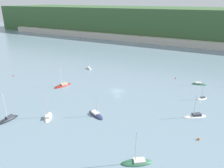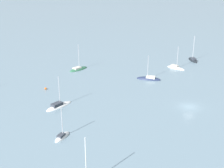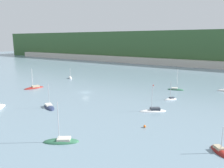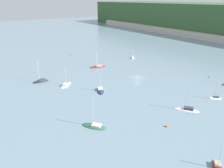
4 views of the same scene
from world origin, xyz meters
name	(u,v)px [view 3 (image 3 of 4)]	position (x,y,z in m)	size (l,w,h in m)	color
ground_plane	(86,92)	(0.00, 0.00, 0.00)	(600.00, 600.00, 0.00)	slate
hillside_ridge	(188,47)	(0.00, 147.63, 13.62)	(425.50, 79.38, 27.25)	#385B33
shore_town_strip	(172,62)	(0.00, 104.44, 2.57)	(361.67, 6.00, 5.13)	beige
sailboat_0	(220,152)	(50.32, -22.01, 0.08)	(4.57, 4.89, 5.84)	maroon
sailboat_3	(49,107)	(3.23, -20.92, 0.08)	(7.68, 5.56, 8.10)	#232D4C
sailboat_4	(176,90)	(28.10, 23.42, 0.10)	(6.77, 3.45, 9.23)	#2D6647
sailboat_6	(70,78)	(-26.65, 19.25, 0.08)	(4.78, 4.27, 6.42)	white
sailboat_7	(34,88)	(-22.85, -6.36, 0.10)	(4.99, 8.75, 9.08)	maroon
sailboat_8	(171,99)	(31.22, 7.93, 0.10)	(4.00, 4.53, 7.00)	white
sailboat_9	(153,111)	(31.04, -6.99, 0.13)	(7.43, 6.43, 8.25)	white
sailboat_10	(61,142)	(23.03, -34.98, 0.08)	(7.37, 6.21, 9.06)	#2D6647
mooring_buoy_1	(145,126)	(33.97, -19.07, 0.31)	(0.62, 0.62, 0.62)	orange
mooring_buoy_2	(153,85)	(17.30, 25.87, 0.26)	(0.52, 0.52, 0.52)	red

